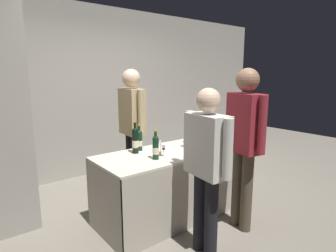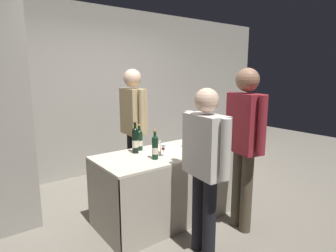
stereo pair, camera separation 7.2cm
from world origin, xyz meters
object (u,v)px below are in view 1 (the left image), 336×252
(wine_glass_near_vendor, at_px, (164,148))
(taster_foreground_right, at_px, (207,159))
(flower_vase, at_px, (202,140))
(tasting_table, at_px, (168,172))
(featured_wine_bottle, at_px, (196,134))
(vendor_presenter, at_px, (132,121))
(concrete_pillar, at_px, (1,88))
(display_bottle_0, at_px, (156,147))

(wine_glass_near_vendor, height_order, taster_foreground_right, taster_foreground_right)
(flower_vase, distance_m, taster_foreground_right, 0.80)
(tasting_table, relative_size, flower_vase, 4.09)
(featured_wine_bottle, height_order, vendor_presenter, vendor_presenter)
(tasting_table, distance_m, featured_wine_bottle, 0.59)
(concrete_pillar, relative_size, vendor_presenter, 1.77)
(tasting_table, bearing_deg, taster_foreground_right, -101.93)
(taster_foreground_right, bearing_deg, concrete_pillar, 45.38)
(flower_vase, relative_size, taster_foreground_right, 0.26)
(featured_wine_bottle, bearing_deg, flower_vase, -110.81)
(concrete_pillar, distance_m, vendor_presenter, 1.56)
(tasting_table, height_order, wine_glass_near_vendor, wine_glass_near_vendor)
(tasting_table, xyz_separation_m, taster_foreground_right, (-0.16, -0.76, 0.38))
(featured_wine_bottle, bearing_deg, tasting_table, -179.66)
(display_bottle_0, relative_size, flower_vase, 0.77)
(wine_glass_near_vendor, bearing_deg, featured_wine_bottle, 11.11)
(flower_vase, bearing_deg, display_bottle_0, 177.21)
(concrete_pillar, xyz_separation_m, tasting_table, (1.47, -0.86, -0.98))
(concrete_pillar, distance_m, flower_vase, 2.21)
(featured_wine_bottle, distance_m, vendor_presenter, 0.90)
(featured_wine_bottle, bearing_deg, wine_glass_near_vendor, -168.89)
(display_bottle_0, bearing_deg, tasting_table, 26.83)
(wine_glass_near_vendor, xyz_separation_m, taster_foreground_right, (-0.01, -0.65, 0.04))
(taster_foreground_right, bearing_deg, featured_wine_bottle, -31.93)
(flower_vase, bearing_deg, tasting_table, 155.88)
(concrete_pillar, bearing_deg, tasting_table, -30.45)
(tasting_table, bearing_deg, wine_glass_near_vendor, -142.73)
(vendor_presenter, height_order, taster_foreground_right, vendor_presenter)
(tasting_table, distance_m, display_bottle_0, 0.48)
(concrete_pillar, height_order, featured_wine_bottle, concrete_pillar)
(display_bottle_0, relative_size, vendor_presenter, 0.18)
(tasting_table, xyz_separation_m, featured_wine_bottle, (0.44, 0.00, 0.39))
(wine_glass_near_vendor, relative_size, vendor_presenter, 0.08)
(tasting_table, relative_size, display_bottle_0, 5.29)
(featured_wine_bottle, distance_m, taster_foreground_right, 0.97)
(wine_glass_near_vendor, bearing_deg, vendor_presenter, 80.02)
(wine_glass_near_vendor, relative_size, taster_foreground_right, 0.09)
(display_bottle_0, xyz_separation_m, taster_foreground_right, (0.11, -0.62, 0.00))
(vendor_presenter, bearing_deg, tasting_table, 3.08)
(tasting_table, height_order, featured_wine_bottle, featured_wine_bottle)
(display_bottle_0, bearing_deg, concrete_pillar, 140.06)
(flower_vase, xyz_separation_m, vendor_presenter, (-0.37, 0.96, 0.14))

